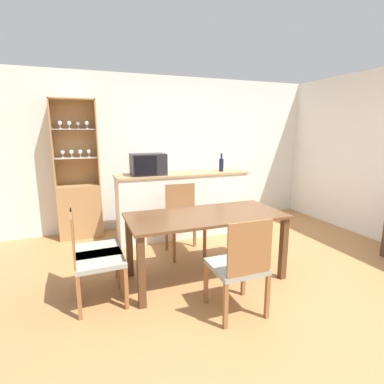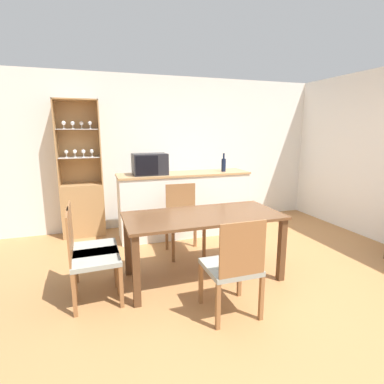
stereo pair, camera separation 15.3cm
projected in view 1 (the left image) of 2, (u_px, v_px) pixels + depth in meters
ground_plane at (254, 291)px, 3.15m from camera, size 18.00×18.00×0.00m
wall_back at (176, 152)px, 5.30m from camera, size 6.80×0.06×2.55m
kitchen_counter at (182, 204)px, 4.78m from camera, size 2.07×0.55×1.00m
display_cabinet at (79, 198)px, 4.67m from camera, size 0.64×0.36×2.11m
dining_table at (206, 224)px, 3.33m from camera, size 1.73×0.81×0.75m
dining_chair_head_far at (184, 220)px, 4.05m from camera, size 0.48×0.48×0.93m
dining_chair_head_near at (239, 266)px, 2.68m from camera, size 0.46×0.46×0.93m
dining_chair_side_left_far at (92, 249)px, 3.05m from camera, size 0.46×0.46×0.93m
dining_chair_side_left_near at (93, 258)px, 2.83m from camera, size 0.47×0.47×0.93m
microwave at (148, 164)px, 4.43m from camera, size 0.50×0.34×0.32m
wine_bottle at (221, 164)px, 4.83m from camera, size 0.07×0.07×0.29m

